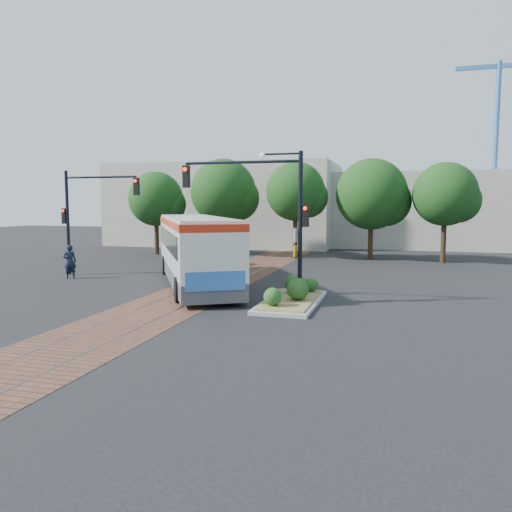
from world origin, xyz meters
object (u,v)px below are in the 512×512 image
object	(u,v)px
officer	(70,262)
city_bus	(195,247)
parked_car	(212,255)
traffic_island	(292,295)
signal_pole_left	(84,208)
signal_pole_main	(271,202)

from	to	relation	value
officer	city_bus	bearing A→B (deg)	142.52
officer	parked_car	size ratio (longest dim) A/B	0.40
traffic_island	officer	size ratio (longest dim) A/B	2.78
city_bus	traffic_island	xyz separation A→B (m)	(5.83, -3.57, -1.59)
traffic_island	officer	distance (m)	13.73
signal_pole_left	parked_car	distance (m)	8.93
officer	parked_car	distance (m)	9.50
traffic_island	parked_car	size ratio (longest dim) A/B	1.12
signal_pole_main	city_bus	bearing A→B (deg)	144.44
city_bus	officer	bearing A→B (deg)	150.71
officer	signal_pole_main	bearing A→B (deg)	126.48
city_bus	officer	size ratio (longest dim) A/B	6.68
city_bus	signal_pole_left	bearing A→B (deg)	140.00
officer	signal_pole_left	bearing A→B (deg)	-130.84
signal_pole_main	parked_car	world-z (taller)	signal_pole_main
city_bus	traffic_island	world-z (taller)	city_bus
city_bus	signal_pole_main	xyz separation A→B (m)	(4.87, -3.48, 2.24)
traffic_island	signal_pole_left	size ratio (longest dim) A/B	0.87
traffic_island	signal_pole_main	size ratio (longest dim) A/B	0.87
city_bus	signal_pole_left	distance (m)	7.73
signal_pole_main	parked_car	distance (m)	13.70
city_bus	officer	distance (m)	7.49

